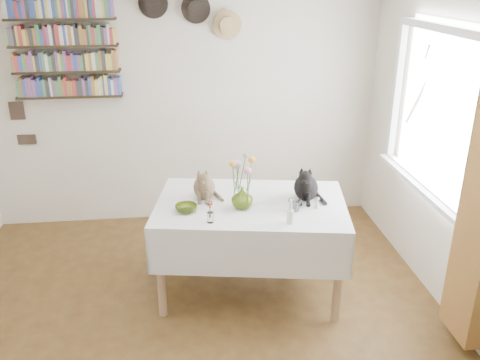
{
  "coord_description": "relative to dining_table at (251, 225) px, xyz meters",
  "views": [
    {
      "loc": [
        -0.03,
        -2.9,
        2.52
      ],
      "look_at": [
        0.39,
        0.66,
        1.05
      ],
      "focal_mm": 38.0,
      "sensor_mm": 36.0,
      "label": 1
    }
  ],
  "objects": [
    {
      "name": "room",
      "position": [
        -0.49,
        -0.76,
        0.64
      ],
      "size": [
        4.08,
        4.58,
        2.58
      ],
      "color": "brown",
      "rests_on": "ground"
    },
    {
      "name": "flower_bouquet",
      "position": [
        -0.08,
        -0.08,
        0.54
      ],
      "size": [
        0.17,
        0.12,
        0.39
      ],
      "color": "#4C7233",
      "rests_on": "flower_vase"
    },
    {
      "name": "candlestick",
      "position": [
        0.24,
        -0.39,
        0.26
      ],
      "size": [
        0.05,
        0.05,
        0.19
      ],
      "color": "white",
      "rests_on": "dining_table"
    },
    {
      "name": "wall_art_plaques",
      "position": [
        -2.12,
        1.47,
        0.51
      ],
      "size": [
        0.21,
        0.02,
        0.44
      ],
      "color": "#38281E",
      "rests_on": "room"
    },
    {
      "name": "tabby_cat",
      "position": [
        -0.37,
        0.14,
        0.34
      ],
      "size": [
        0.22,
        0.27,
        0.29
      ],
      "primitive_type": null,
      "rotation": [
        0.0,
        0.0,
        -0.13
      ],
      "color": "olive",
      "rests_on": "dining_table"
    },
    {
      "name": "bookshelf_unit",
      "position": [
        -1.59,
        1.4,
        1.23
      ],
      "size": [
        1.0,
        0.16,
        0.91
      ],
      "color": "black",
      "rests_on": "room"
    },
    {
      "name": "black_cat",
      "position": [
        0.45,
        0.01,
        0.36
      ],
      "size": [
        0.29,
        0.32,
        0.32
      ],
      "primitive_type": null,
      "rotation": [
        0.0,
        0.0,
        -0.33
      ],
      "color": "black",
      "rests_on": "dining_table"
    },
    {
      "name": "green_bowl",
      "position": [
        -0.52,
        -0.11,
        0.23
      ],
      "size": [
        0.19,
        0.19,
        0.05
      ],
      "primitive_type": "imported",
      "rotation": [
        0.0,
        0.0,
        0.14
      ],
      "color": "#95AF33",
      "rests_on": "dining_table"
    },
    {
      "name": "dining_table",
      "position": [
        0.0,
        0.0,
        0.0
      ],
      "size": [
        1.65,
        1.21,
        0.81
      ],
      "color": "white",
      "rests_on": "room"
    },
    {
      "name": "berry_jar",
      "position": [
        -0.34,
        -0.31,
        0.29
      ],
      "size": [
        0.05,
        0.05,
        0.2
      ],
      "color": "white",
      "rests_on": "dining_table"
    },
    {
      "name": "drinking_glass",
      "position": [
        0.32,
        -0.19,
        0.25
      ],
      "size": [
        0.12,
        0.12,
        0.09
      ],
      "primitive_type": "imported",
      "rotation": [
        0.0,
        0.0,
        0.14
      ],
      "color": "white",
      "rests_on": "dining_table"
    },
    {
      "name": "wall_hats",
      "position": [
        -0.38,
        1.43,
        1.56
      ],
      "size": [
        0.98,
        0.09,
        0.48
      ],
      "color": "black",
      "rests_on": "room"
    },
    {
      "name": "window",
      "position": [
        1.47,
        0.04,
        0.79
      ],
      "size": [
        0.12,
        1.52,
        1.32
      ],
      "color": "white",
      "rests_on": "room"
    },
    {
      "name": "porcelain_figurine",
      "position": [
        0.5,
        -0.16,
        0.24
      ],
      "size": [
        0.05,
        0.05,
        0.09
      ],
      "color": "white",
      "rests_on": "dining_table"
    },
    {
      "name": "flower_vase",
      "position": [
        -0.08,
        -0.09,
        0.29
      ],
      "size": [
        0.18,
        0.18,
        0.18
      ],
      "primitive_type": "imported",
      "rotation": [
        0.0,
        0.0,
        0.08
      ],
      "color": "#95AF33",
      "rests_on": "dining_table"
    }
  ]
}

